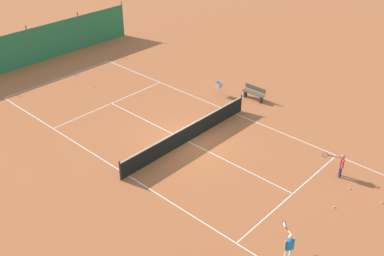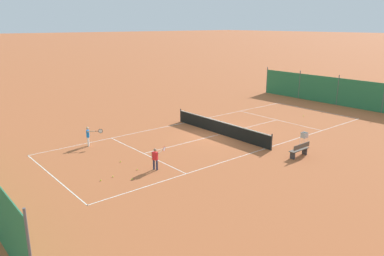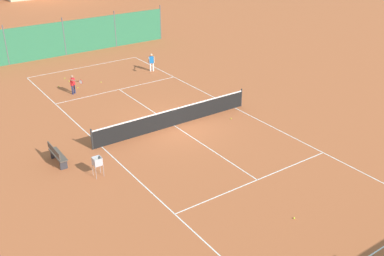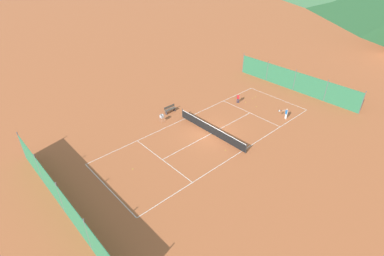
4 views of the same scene
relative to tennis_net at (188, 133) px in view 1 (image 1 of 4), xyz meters
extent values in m
plane|color=#B25B33|center=(0.00, 0.00, -0.50)|extent=(600.00, 600.00, 0.00)
cube|color=white|center=(0.00, -11.90, -0.50)|extent=(8.25, 0.05, 0.01)
cube|color=white|center=(-4.10, 0.00, -0.50)|extent=(0.05, 23.85, 0.01)
cube|color=white|center=(4.10, 0.00, -0.50)|extent=(0.05, 23.85, 0.01)
cube|color=white|center=(0.00, 6.40, -0.50)|extent=(8.20, 0.05, 0.01)
cube|color=white|center=(0.00, -6.40, -0.50)|extent=(8.20, 0.05, 0.01)
cube|color=white|center=(0.00, 0.00, -0.50)|extent=(0.05, 12.80, 0.01)
cylinder|color=#2D2D2D|center=(-4.55, 0.00, 0.03)|extent=(0.08, 0.08, 1.06)
cylinder|color=#2D2D2D|center=(4.55, 0.00, 0.03)|extent=(0.08, 0.08, 1.06)
cube|color=black|center=(0.00, 0.00, -0.04)|extent=(9.10, 0.02, 0.91)
cube|color=white|center=(0.00, 0.00, 0.43)|extent=(9.10, 0.04, 0.06)
cube|color=#2D754C|center=(0.00, -15.50, 0.80)|extent=(17.20, 0.04, 2.60)
cylinder|color=#59595E|center=(-8.60, -15.50, 0.95)|extent=(0.08, 0.08, 2.90)
cylinder|color=#59595E|center=(-4.30, -15.50, 0.95)|extent=(0.08, 0.08, 2.90)
cylinder|color=#59595E|center=(0.00, -15.50, 0.95)|extent=(0.08, 0.08, 2.90)
cylinder|color=#23284C|center=(-2.52, 7.36, -0.22)|extent=(0.10, 0.10, 0.57)
cylinder|color=#23284C|center=(-2.68, 7.27, -0.22)|extent=(0.10, 0.10, 0.57)
cube|color=red|center=(-2.60, 7.31, 0.28)|extent=(0.31, 0.27, 0.44)
sphere|color=#A37556|center=(-2.60, 7.31, 0.62)|extent=(0.17, 0.17, 0.17)
cylinder|color=#A37556|center=(-2.45, 7.40, 0.28)|extent=(0.06, 0.06, 0.44)
cylinder|color=#A37556|center=(-2.64, 7.04, 0.46)|extent=(0.27, 0.41, 0.06)
cylinder|color=black|center=(-2.49, 6.76, 0.46)|extent=(0.12, 0.19, 0.03)
torus|color=red|center=(-2.37, 6.55, 0.46)|extent=(0.16, 0.26, 0.28)
cylinder|color=silver|center=(-2.37, 6.55, 0.46)|extent=(0.13, 0.22, 0.25)
cylinder|color=white|center=(3.58, 8.27, -0.20)|extent=(0.11, 0.11, 0.59)
cylinder|color=white|center=(3.42, 8.37, -0.20)|extent=(0.11, 0.11, 0.59)
cube|color=blue|center=(3.50, 8.32, 0.32)|extent=(0.33, 0.28, 0.46)
sphere|color=tan|center=(3.50, 8.32, 0.67)|extent=(0.18, 0.18, 0.18)
cylinder|color=tan|center=(3.66, 8.23, 0.32)|extent=(0.07, 0.07, 0.46)
cylinder|color=tan|center=(3.23, 8.21, 0.50)|extent=(0.29, 0.43, 0.07)
cylinder|color=black|center=(3.06, 7.92, 0.50)|extent=(0.13, 0.20, 0.03)
torus|color=black|center=(2.94, 7.71, 0.50)|extent=(0.16, 0.26, 0.28)
cylinder|color=silver|center=(2.94, 7.71, 0.50)|extent=(0.13, 0.22, 0.25)
sphere|color=#CCE033|center=(-2.95, 8.98, -0.47)|extent=(0.07, 0.07, 0.07)
sphere|color=#CCE033|center=(-2.04, 9.56, -0.47)|extent=(0.07, 0.07, 0.07)
sphere|color=#CCE033|center=(-0.68, -9.12, -0.47)|extent=(0.07, 0.07, 0.07)
sphere|color=#CCE033|center=(2.95, -1.07, -0.47)|extent=(0.07, 0.07, 0.07)
sphere|color=#CCE033|center=(-2.03, 8.10, -0.47)|extent=(0.07, 0.07, 0.07)
sphere|color=#CCE033|center=(-0.40, 8.21, -0.47)|extent=(0.07, 0.07, 0.07)
cylinder|color=#B7B7BC|center=(-5.47, -2.49, -0.22)|extent=(0.02, 0.02, 0.55)
cylinder|color=#B7B7BC|center=(-5.13, -2.49, -0.22)|extent=(0.02, 0.02, 0.55)
cylinder|color=#B7B7BC|center=(-5.47, -2.15, -0.22)|extent=(0.02, 0.02, 0.55)
cylinder|color=#B7B7BC|center=(-5.13, -2.15, -0.22)|extent=(0.02, 0.02, 0.55)
cube|color=#B7B7BC|center=(-5.30, -2.32, 0.06)|extent=(0.34, 0.34, 0.02)
cube|color=#B7B7BC|center=(-5.30, -2.49, 0.22)|extent=(0.34, 0.02, 0.34)
cube|color=#B7B7BC|center=(-5.30, -2.15, 0.22)|extent=(0.34, 0.02, 0.34)
cube|color=#B7B7BC|center=(-5.47, -2.32, 0.22)|extent=(0.02, 0.34, 0.34)
cube|color=#B7B7BC|center=(-5.13, -2.32, 0.22)|extent=(0.02, 0.34, 0.34)
sphere|color=#CCE033|center=(-5.21, -2.36, 0.10)|extent=(0.07, 0.07, 0.07)
sphere|color=#CCE033|center=(-5.26, -2.37, 0.10)|extent=(0.07, 0.07, 0.07)
sphere|color=#CCE033|center=(-5.33, -2.36, 0.10)|extent=(0.07, 0.07, 0.07)
sphere|color=#CCE033|center=(-5.24, -2.33, 0.10)|extent=(0.07, 0.07, 0.07)
sphere|color=#CCE033|center=(-5.17, -2.35, 0.10)|extent=(0.07, 0.07, 0.07)
sphere|color=#CCE033|center=(-5.18, -2.31, 0.10)|extent=(0.07, 0.07, 0.07)
sphere|color=#CCE033|center=(-5.28, -2.31, 0.16)|extent=(0.07, 0.07, 0.07)
sphere|color=#CCE033|center=(-5.18, -2.25, 0.16)|extent=(0.07, 0.07, 0.07)
sphere|color=#CCE033|center=(-5.29, -2.24, 0.16)|extent=(0.07, 0.07, 0.07)
sphere|color=#CCE033|center=(-5.32, -2.29, 0.16)|extent=(0.07, 0.07, 0.07)
sphere|color=#CCE033|center=(-5.26, -2.44, 0.16)|extent=(0.07, 0.07, 0.07)
sphere|color=#CCE033|center=(-5.44, -2.33, 0.16)|extent=(0.07, 0.07, 0.07)
sphere|color=#CCE033|center=(-5.29, -2.45, 0.21)|extent=(0.07, 0.07, 0.07)
cube|color=#51473D|center=(-6.30, -0.35, -0.06)|extent=(0.36, 1.50, 0.05)
cube|color=#51473D|center=(-6.46, -0.35, 0.20)|extent=(0.04, 1.50, 0.28)
cube|color=#333338|center=(-6.30, 0.25, -0.28)|extent=(0.32, 0.06, 0.44)
cube|color=#333338|center=(-6.30, -0.95, -0.28)|extent=(0.32, 0.06, 0.44)
camera|label=1|loc=(14.56, 13.70, 12.23)|focal=42.00mm
camera|label=2|loc=(-18.29, 17.78, 7.10)|focal=35.00mm
camera|label=3|loc=(-11.31, -17.88, 9.62)|focal=42.00mm
camera|label=4|loc=(17.70, -18.91, 16.67)|focal=28.00mm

